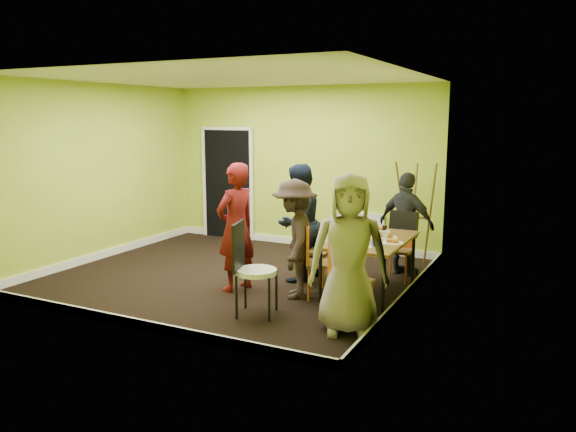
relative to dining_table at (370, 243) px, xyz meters
The scene contains 28 objects.
ground 2.14m from the dining_table, behind, with size 5.00×5.00×0.00m, color black.
room_walls 2.07m from the dining_table, behind, with size 5.04×4.54×2.82m.
dining_table is the anchor object (origin of this frame).
chair_left_far 0.95m from the dining_table, 168.89° to the left, with size 0.45×0.44×0.99m.
chair_left_near 0.71m from the dining_table, 149.11° to the right, with size 0.51×0.51×0.95m.
chair_back_end 1.06m from the dining_table, 82.46° to the left, with size 0.40×0.47×0.95m.
chair_front_end 1.04m from the dining_table, 85.35° to the right, with size 0.46×0.46×0.97m.
chair_bentwood 1.63m from the dining_table, 128.89° to the right, with size 0.53×0.51×1.09m.
easel 1.74m from the dining_table, 85.05° to the left, with size 0.64×0.61×1.61m.
plate_near_left 0.46m from the dining_table, 111.78° to the left, with size 0.23×0.23×0.01m, color white.
plate_near_right 0.49m from the dining_table, 127.83° to the right, with size 0.24×0.24×0.01m, color white.
plate_far_back 0.55m from the dining_table, 95.92° to the left, with size 0.23×0.23×0.01m, color white.
plate_far_front 0.49m from the dining_table, 82.77° to the right, with size 0.24×0.24×0.01m, color white.
plate_wall_back 0.23m from the dining_table, 36.32° to the left, with size 0.27×0.27×0.01m, color white.
plate_wall_front 0.36m from the dining_table, 21.91° to the right, with size 0.26×0.26×0.01m, color white.
thermos 0.16m from the dining_table, 20.97° to the left, with size 0.07×0.07×0.20m, color white.
blue_bottle 0.43m from the dining_table, 64.34° to the right, with size 0.07×0.07×0.21m, color #1739AE.
orange_bottle 0.16m from the dining_table, 102.11° to the left, with size 0.04×0.04×0.08m, color orange.
glass_mid 0.34m from the dining_table, 116.00° to the left, with size 0.07×0.07×0.10m, color black.
glass_back 0.45m from the dining_table, 83.25° to the left, with size 0.06×0.06×0.10m, color black.
glass_front 0.44m from the dining_table, 85.79° to the right, with size 0.07×0.07×0.09m, color black.
cup_a 0.27m from the dining_table, 113.01° to the right, with size 0.12×0.12×0.09m, color white.
cup_b 0.22m from the dining_table, 31.91° to the left, with size 0.10×0.10×0.10m, color white.
person_standing 1.75m from the dining_table, 162.36° to the right, with size 0.62×0.41×1.69m, color #5F1010.
person_left_far 1.17m from the dining_table, 167.26° to the left, with size 0.79×0.62×1.64m, color black.
person_left_near 0.96m from the dining_table, 151.57° to the right, with size 0.98×0.56×1.51m, color black.
person_back_end 1.19m from the dining_table, 82.50° to the left, with size 0.88×0.36×1.50m, color #222327.
person_front_end 1.31m from the dining_table, 81.99° to the right, with size 0.83×0.54×1.71m, color gray.
Camera 1 is at (4.16, -6.69, 2.27)m, focal length 35.00 mm.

